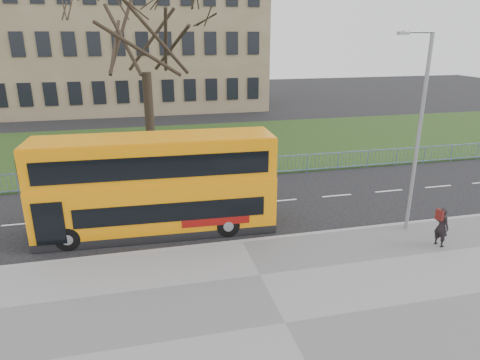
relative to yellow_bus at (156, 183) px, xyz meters
name	(u,v)px	position (x,y,z in m)	size (l,w,h in m)	color
ground	(234,227)	(3.14, -0.39, -2.16)	(120.00, 120.00, 0.00)	black
pavement	(285,325)	(3.14, -7.14, -2.10)	(80.00, 10.50, 0.12)	slate
kerb	(242,242)	(3.14, -1.94, -2.09)	(80.00, 0.20, 0.14)	gray
grass_verge	(192,146)	(3.14, 13.91, -2.12)	(80.00, 15.40, 0.08)	#203613
guard_railing	(208,170)	(3.14, 6.21, -1.61)	(40.00, 0.12, 1.10)	#6881B9
bare_tree	(145,53)	(0.14, 9.61, 4.69)	(9.47, 9.47, 13.53)	black
civic_building	(121,42)	(-1.86, 34.61, 4.84)	(30.00, 15.00, 14.00)	#826A52
yellow_bus	(156,183)	(0.00, 0.00, 0.00)	(9.68, 2.67, 4.02)	orange
pedestrian	(441,227)	(10.49, -4.04, -1.26)	(0.57, 0.37, 1.56)	black
street_lamp	(418,127)	(10.06, -2.40, 2.29)	(1.66, 0.43, 7.89)	gray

